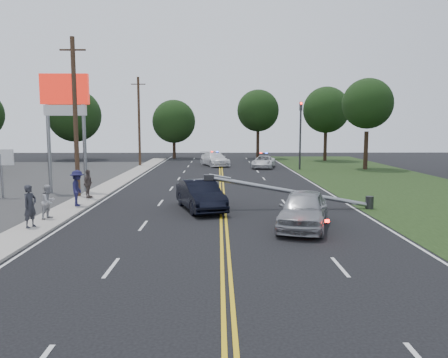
{
  "coord_description": "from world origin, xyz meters",
  "views": [
    {
      "loc": [
        -0.23,
        -15.65,
        4.54
      ],
      "look_at": [
        0.06,
        7.79,
        1.7
      ],
      "focal_mm": 35.0,
      "sensor_mm": 36.0,
      "label": 1
    }
  ],
  "objects_px": {
    "emergency_b": "(215,159)",
    "bystander_a": "(30,206)",
    "pylon_sign": "(65,104)",
    "crashed_sedan": "(200,195)",
    "small_sign": "(1,161)",
    "traffic_signal": "(300,129)",
    "utility_pole_far": "(139,121)",
    "utility_pole_mid": "(75,117)",
    "fallen_streetlight": "(299,193)",
    "waiting_sedan": "(303,209)",
    "bystander_c": "(77,188)",
    "bystander_d": "(88,184)",
    "emergency_a": "(264,162)",
    "bystander_b": "(49,202)"
  },
  "relations": [
    {
      "from": "pylon_sign",
      "to": "utility_pole_far",
      "type": "relative_size",
      "value": 0.8
    },
    {
      "from": "fallen_streetlight",
      "to": "waiting_sedan",
      "type": "xyz_separation_m",
      "value": [
        -0.64,
        -4.53,
        -0.07
      ]
    },
    {
      "from": "utility_pole_mid",
      "to": "emergency_b",
      "type": "bearing_deg",
      "value": 69.31
    },
    {
      "from": "small_sign",
      "to": "bystander_b",
      "type": "xyz_separation_m",
      "value": [
        5.58,
        -6.88,
        -1.39
      ]
    },
    {
      "from": "utility_pole_far",
      "to": "bystander_c",
      "type": "distance_m",
      "value": 25.87
    },
    {
      "from": "utility_pole_far",
      "to": "emergency_a",
      "type": "relative_size",
      "value": 2.1
    },
    {
      "from": "pylon_sign",
      "to": "waiting_sedan",
      "type": "relative_size",
      "value": 1.6
    },
    {
      "from": "utility_pole_mid",
      "to": "emergency_b",
      "type": "xyz_separation_m",
      "value": [
        8.5,
        22.52,
        -4.29
      ]
    },
    {
      "from": "pylon_sign",
      "to": "crashed_sedan",
      "type": "xyz_separation_m",
      "value": [
        9.28,
        -6.22,
        -5.18
      ]
    },
    {
      "from": "small_sign",
      "to": "traffic_signal",
      "type": "height_order",
      "value": "traffic_signal"
    },
    {
      "from": "utility_pole_far",
      "to": "bystander_b",
      "type": "relative_size",
      "value": 6.09
    },
    {
      "from": "utility_pole_far",
      "to": "pylon_sign",
      "type": "bearing_deg",
      "value": -93.72
    },
    {
      "from": "utility_pole_mid",
      "to": "emergency_a",
      "type": "relative_size",
      "value": 2.1
    },
    {
      "from": "fallen_streetlight",
      "to": "bystander_d",
      "type": "bearing_deg",
      "value": 165.7
    },
    {
      "from": "small_sign",
      "to": "crashed_sedan",
      "type": "height_order",
      "value": "small_sign"
    },
    {
      "from": "pylon_sign",
      "to": "emergency_b",
      "type": "xyz_separation_m",
      "value": [
        9.8,
        20.52,
        -5.2
      ]
    },
    {
      "from": "emergency_b",
      "to": "bystander_c",
      "type": "xyz_separation_m",
      "value": [
        -7.4,
        -26.06,
        0.33
      ]
    },
    {
      "from": "bystander_b",
      "to": "bystander_c",
      "type": "distance_m",
      "value": 3.36
    },
    {
      "from": "bystander_a",
      "to": "waiting_sedan",
      "type": "bearing_deg",
      "value": -68.73
    },
    {
      "from": "fallen_streetlight",
      "to": "emergency_b",
      "type": "height_order",
      "value": "fallen_streetlight"
    },
    {
      "from": "fallen_streetlight",
      "to": "utility_pole_far",
      "type": "distance_m",
      "value": 29.54
    },
    {
      "from": "bystander_b",
      "to": "bystander_d",
      "type": "relative_size",
      "value": 0.93
    },
    {
      "from": "crashed_sedan",
      "to": "waiting_sedan",
      "type": "distance_m",
      "value": 6.43
    },
    {
      "from": "emergency_b",
      "to": "small_sign",
      "type": "bearing_deg",
      "value": -140.46
    },
    {
      "from": "utility_pole_far",
      "to": "bystander_a",
      "type": "xyz_separation_m",
      "value": [
        0.7,
        -30.73,
        -4.02
      ]
    },
    {
      "from": "small_sign",
      "to": "emergency_b",
      "type": "distance_m",
      "value": 26.2
    },
    {
      "from": "crashed_sedan",
      "to": "utility_pole_far",
      "type": "bearing_deg",
      "value": 89.71
    },
    {
      "from": "waiting_sedan",
      "to": "bystander_c",
      "type": "relative_size",
      "value": 2.49
    },
    {
      "from": "utility_pole_far",
      "to": "bystander_a",
      "type": "relative_size",
      "value": 5.3
    },
    {
      "from": "fallen_streetlight",
      "to": "emergency_b",
      "type": "distance_m",
      "value": 26.97
    },
    {
      "from": "utility_pole_mid",
      "to": "bystander_c",
      "type": "height_order",
      "value": "utility_pole_mid"
    },
    {
      "from": "traffic_signal",
      "to": "bystander_a",
      "type": "height_order",
      "value": "traffic_signal"
    },
    {
      "from": "small_sign",
      "to": "traffic_signal",
      "type": "bearing_deg",
      "value": 38.9
    },
    {
      "from": "utility_pole_mid",
      "to": "utility_pole_far",
      "type": "xyz_separation_m",
      "value": [
        0.0,
        22.0,
        0.0
      ]
    },
    {
      "from": "traffic_signal",
      "to": "small_sign",
      "type": "bearing_deg",
      "value": -141.1
    },
    {
      "from": "pylon_sign",
      "to": "crashed_sedan",
      "type": "height_order",
      "value": "pylon_sign"
    },
    {
      "from": "utility_pole_mid",
      "to": "utility_pole_far",
      "type": "distance_m",
      "value": 22.0
    },
    {
      "from": "crashed_sedan",
      "to": "bystander_a",
      "type": "bearing_deg",
      "value": -165.4
    },
    {
      "from": "bystander_b",
      "to": "traffic_signal",
      "type": "bearing_deg",
      "value": -15.65
    },
    {
      "from": "emergency_a",
      "to": "bystander_a",
      "type": "bearing_deg",
      "value": -102.27
    },
    {
      "from": "utility_pole_mid",
      "to": "waiting_sedan",
      "type": "distance_m",
      "value": 15.91
    },
    {
      "from": "waiting_sedan",
      "to": "bystander_c",
      "type": "bearing_deg",
      "value": 173.12
    },
    {
      "from": "bystander_a",
      "to": "emergency_b",
      "type": "bearing_deg",
      "value": 6.3
    },
    {
      "from": "utility_pole_far",
      "to": "bystander_d",
      "type": "distance_m",
      "value": 23.19
    },
    {
      "from": "emergency_b",
      "to": "bystander_a",
      "type": "height_order",
      "value": "bystander_a"
    },
    {
      "from": "pylon_sign",
      "to": "fallen_streetlight",
      "type": "relative_size",
      "value": 0.85
    },
    {
      "from": "waiting_sedan",
      "to": "bystander_a",
      "type": "distance_m",
      "value": 12.05
    },
    {
      "from": "bystander_a",
      "to": "bystander_b",
      "type": "xyz_separation_m",
      "value": [
        0.09,
        1.85,
        -0.12
      ]
    },
    {
      "from": "bystander_b",
      "to": "bystander_c",
      "type": "xyz_separation_m",
      "value": [
        0.32,
        3.34,
        0.18
      ]
    },
    {
      "from": "bystander_b",
      "to": "crashed_sedan",
      "type": "bearing_deg",
      "value": -51.42
    }
  ]
}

